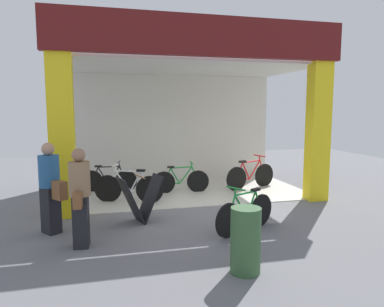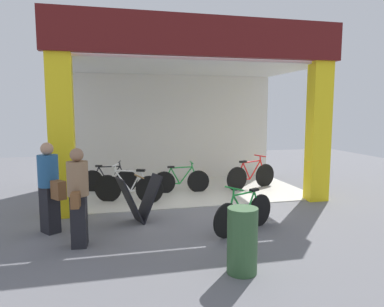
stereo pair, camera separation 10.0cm
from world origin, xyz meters
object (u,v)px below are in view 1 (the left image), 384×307
(bicycle_inside_0, at_px, (181,181))
(bicycle_inside_3, at_px, (129,188))
(bicycle_inside_1, at_px, (251,176))
(sandwich_board_sign, at_px, (140,199))
(bicycle_parked_0, at_px, (246,213))
(trash_bin, at_px, (246,240))
(pedestrian_0, at_px, (80,197))
(pedestrian_1, at_px, (50,187))
(bicycle_inside_2, at_px, (109,180))

(bicycle_inside_0, height_order, bicycle_inside_3, bicycle_inside_3)
(bicycle_inside_0, distance_m, bicycle_inside_1, 2.04)
(bicycle_inside_1, relative_size, sandwich_board_sign, 1.73)
(bicycle_inside_0, relative_size, bicycle_parked_0, 1.09)
(bicycle_inside_1, distance_m, trash_bin, 5.35)
(pedestrian_0, bearing_deg, pedestrian_1, 124.23)
(bicycle_inside_3, bearing_deg, sandwich_board_sign, -85.54)
(pedestrian_0, relative_size, pedestrian_1, 0.98)
(bicycle_inside_2, distance_m, bicycle_inside_3, 1.37)
(pedestrian_0, bearing_deg, sandwich_board_sign, 44.99)
(pedestrian_0, bearing_deg, trash_bin, -33.94)
(bicycle_inside_1, relative_size, bicycle_inside_2, 1.09)
(bicycle_inside_0, xyz_separation_m, pedestrian_0, (-2.39, -3.34, 0.50))
(sandwich_board_sign, relative_size, pedestrian_0, 0.58)
(sandwich_board_sign, relative_size, pedestrian_1, 0.57)
(bicycle_inside_3, relative_size, pedestrian_1, 0.97)
(bicycle_inside_3, bearing_deg, pedestrian_0, -109.82)
(pedestrian_1, xyz_separation_m, trash_bin, (2.80, -2.33, -0.40))
(bicycle_inside_2, relative_size, bicycle_parked_0, 1.07)
(pedestrian_0, bearing_deg, bicycle_inside_3, 70.18)
(pedestrian_1, bearing_deg, trash_bin, -39.72)
(bicycle_inside_3, relative_size, bicycle_parked_0, 1.15)
(sandwich_board_sign, bearing_deg, pedestrian_0, -135.01)
(bicycle_inside_0, distance_m, sandwich_board_sign, 2.62)
(bicycle_inside_3, xyz_separation_m, bicycle_parked_0, (1.95, -2.59, -0.03))
(pedestrian_0, bearing_deg, bicycle_inside_0, 54.40)
(bicycle_parked_0, height_order, trash_bin, trash_bin)
(sandwich_board_sign, bearing_deg, bicycle_inside_1, 34.48)
(bicycle_inside_3, bearing_deg, bicycle_inside_2, 109.28)
(bicycle_inside_2, bearing_deg, bicycle_inside_3, -70.72)
(pedestrian_1, bearing_deg, sandwich_board_sign, 9.01)
(bicycle_parked_0, bearing_deg, bicycle_inside_3, 126.99)
(bicycle_inside_2, relative_size, pedestrian_1, 0.91)
(bicycle_inside_3, xyz_separation_m, pedestrian_0, (-0.95, -2.65, 0.47))
(sandwich_board_sign, xyz_separation_m, pedestrian_1, (-1.63, -0.26, 0.39))
(bicycle_inside_0, bearing_deg, bicycle_inside_1, 1.10)
(bicycle_parked_0, height_order, pedestrian_1, pedestrian_1)
(bicycle_parked_0, bearing_deg, pedestrian_0, -178.84)
(bicycle_inside_2, xyz_separation_m, pedestrian_0, (-0.50, -3.94, 0.50))
(pedestrian_1, bearing_deg, bicycle_inside_2, 71.30)
(bicycle_inside_1, bearing_deg, bicycle_inside_0, -178.90)
(sandwich_board_sign, distance_m, pedestrian_1, 1.70)
(bicycle_inside_0, xyz_separation_m, bicycle_inside_2, (-1.89, 0.60, -0.00))
(bicycle_inside_1, height_order, pedestrian_0, pedestrian_0)
(bicycle_inside_2, relative_size, pedestrian_0, 0.92)
(bicycle_inside_2, bearing_deg, pedestrian_0, -97.25)
(bicycle_parked_0, relative_size, pedestrian_1, 0.85)
(bicycle_inside_1, distance_m, bicycle_inside_2, 3.96)
(bicycle_inside_0, relative_size, sandwich_board_sign, 1.62)
(bicycle_inside_0, distance_m, bicycle_inside_2, 1.98)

